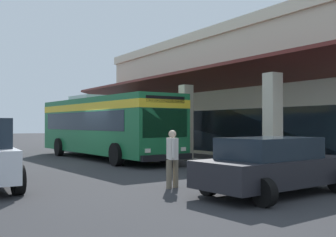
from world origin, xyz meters
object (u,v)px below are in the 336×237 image
Objects in this scene: transit_bus at (104,123)px; parked_sedan_charcoal at (273,165)px; pedestrian at (172,156)px; potted_palm at (130,141)px.

parked_sedan_charcoal is (12.31, -0.55, -1.10)m from transit_bus.
pedestrian is 17.69m from potted_palm.
pedestrian is (10.04, -2.18, -0.94)m from transit_bus.
transit_bus is at bearing 177.45° from parked_sedan_charcoal.
potted_palm is (-18.59, 5.19, -0.14)m from parked_sedan_charcoal.
transit_bus is 12.37m from parked_sedan_charcoal.
potted_palm is at bearing 164.41° from parked_sedan_charcoal.
parked_sedan_charcoal is 2.80m from pedestrian.
transit_bus reaches higher than pedestrian.
parked_sedan_charcoal is 1.79× the size of potted_palm.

